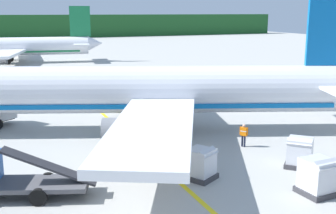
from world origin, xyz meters
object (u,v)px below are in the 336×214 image
Objects in this scene: cargo_container_near at (201,164)px; crew_marshaller at (244,133)px; cargo_container_far at (300,153)px; airliner_foreground at (135,91)px; cargo_container_mid at (318,177)px; service_truck_pushback at (3,177)px; airliner_mid_apron at (4,47)px.

cargo_container_near is 7.15m from crew_marshaller.
cargo_container_far is at bearing -78.40° from crew_marshaller.
cargo_container_far reaches higher than cargo_container_near.
airliner_foreground is 16.60m from cargo_container_mid.
service_truck_pushback is (-10.50, -9.59, -2.23)m from airliner_foreground.
cargo_container_near is at bearing -88.53° from airliner_foreground.
airliner_mid_apron is (-8.28, 54.69, -0.34)m from airliner_foreground.
cargo_container_mid is 0.89× the size of cargo_container_far.
cargo_container_mid is (5.15, -15.60, -2.39)m from airliner_foreground.
cargo_container_mid is at bearing -21.02° from service_truck_pushback.
cargo_container_far is 1.40× the size of crew_marshaller.
airliner_foreground is 23.72× the size of crew_marshaller.
airliner_foreground is 14.39m from service_truck_pushback.
cargo_container_far is at bearing -7.43° from service_truck_pushback.
cargo_container_mid is 4.16m from cargo_container_far.
airliner_mid_apron is at bearing 88.03° from service_truck_pushback.
airliner_mid_apron is at bearing 97.41° from cargo_container_near.
cargo_container_near is (0.29, -11.28, -2.47)m from airliner_foreground.
service_truck_pushback is 16.76m from cargo_container_mid.
airliner_foreground is at bearing -81.39° from airliner_mid_apron.
airliner_mid_apron is 17.75× the size of cargo_container_mid.
cargo_container_far is (15.26, -66.56, -2.10)m from airliner_mid_apron.
crew_marshaller is at bearing 101.60° from cargo_container_far.
cargo_container_far is 5.04m from crew_marshaller.
cargo_container_near is 1.06× the size of cargo_container_mid.
airliner_mid_apron is at bearing 102.91° from cargo_container_far.
cargo_container_mid reaches higher than cargo_container_far.
airliner_foreground reaches higher than airliner_mid_apron.
cargo_container_near is (10.79, -1.69, -0.24)m from service_truck_pushback.
airliner_mid_apron is at bearing 103.02° from crew_marshaller.
cargo_container_near is at bearing -142.48° from crew_marshaller.
cargo_container_mid is at bearing -95.35° from crew_marshaller.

